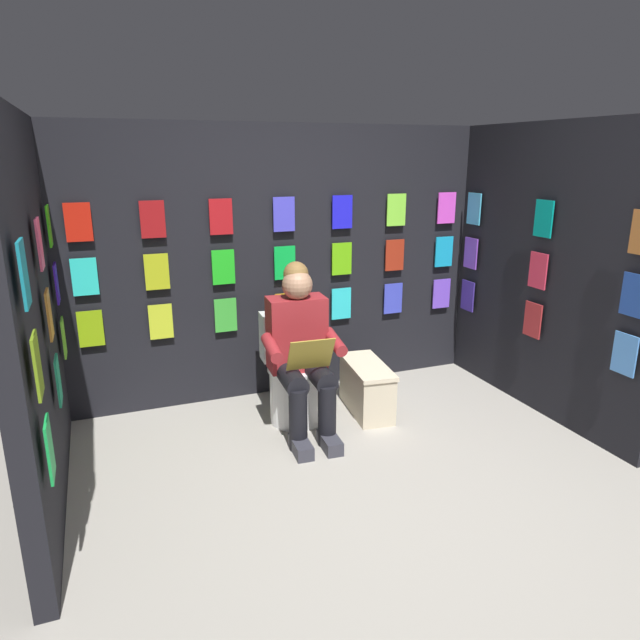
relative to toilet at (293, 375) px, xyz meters
The scene contains 7 objects.
ground_plane 1.53m from the toilet, 94.06° to the left, with size 30.00×30.00×0.00m, color #9E998E.
display_wall_back 0.93m from the toilet, 100.63° to the right, with size 3.42×0.14×2.12m.
display_wall_left 2.01m from the toilet, 164.96° to the left, with size 0.14×2.00×2.12m.
display_wall_right 1.83m from the toilet, 16.92° to the left, with size 0.14×2.00×2.12m.
toilet is the anchor object (origin of this frame).
person_reading 0.35m from the toilet, 86.80° to the left, with size 0.54×0.70×1.19m.
comic_longbox_near 0.58m from the toilet, 168.26° to the left, with size 0.34×0.65×0.38m.
Camera 1 is at (1.35, 2.23, 1.89)m, focal length 32.11 mm.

